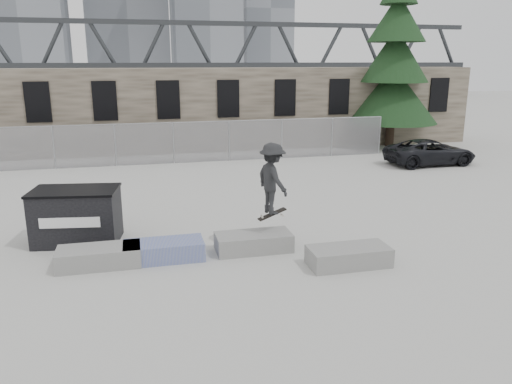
# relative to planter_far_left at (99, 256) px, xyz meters

# --- Properties ---
(ground) EXTENTS (120.00, 120.00, 0.00)m
(ground) POSITION_rel_planter_far_left_xyz_m (2.83, -0.15, -0.26)
(ground) COLOR #ACADA8
(ground) RESTS_ON ground
(stone_wall) EXTENTS (36.00, 2.58, 4.50)m
(stone_wall) POSITION_rel_planter_far_left_xyz_m (2.83, 16.09, 2.00)
(stone_wall) COLOR brown
(stone_wall) RESTS_ON ground
(chainlink_fence) EXTENTS (22.06, 0.06, 2.02)m
(chainlink_fence) POSITION_rel_planter_far_left_xyz_m (2.83, 12.35, 0.78)
(chainlink_fence) COLOR gray
(chainlink_fence) RESTS_ON ground
(planter_far_left) EXTENTS (2.00, 0.90, 0.47)m
(planter_far_left) POSITION_rel_planter_far_left_xyz_m (0.00, 0.00, 0.00)
(planter_far_left) COLOR gray
(planter_far_left) RESTS_ON ground
(planter_center_left) EXTENTS (2.00, 0.90, 0.47)m
(planter_center_left) POSITION_rel_planter_far_left_xyz_m (1.57, 0.04, 0.00)
(planter_center_left) COLOR #374CA7
(planter_center_left) RESTS_ON ground
(planter_center_right) EXTENTS (2.00, 0.90, 0.47)m
(planter_center_right) POSITION_rel_planter_far_left_xyz_m (3.93, 0.09, 0.00)
(planter_center_right) COLOR gray
(planter_center_right) RESTS_ON ground
(planter_offset) EXTENTS (2.00, 0.90, 0.47)m
(planter_offset) POSITION_rel_planter_far_left_xyz_m (5.98, -1.42, 0.00)
(planter_offset) COLOR gray
(planter_offset) RESTS_ON ground
(dumpster) EXTENTS (2.48, 1.73, 1.51)m
(dumpster) POSITION_rel_planter_far_left_xyz_m (-0.66, 1.89, 0.50)
(dumpster) COLOR black
(dumpster) RESTS_ON ground
(spruce_tree) EXTENTS (5.21, 5.21, 11.50)m
(spruce_tree) POSITION_rel_planter_far_left_xyz_m (15.62, 14.55, 4.40)
(spruce_tree) COLOR #38281E
(spruce_tree) RESTS_ON ground
(truss_bridge) EXTENTS (70.00, 3.00, 9.80)m
(truss_bridge) POSITION_rel_planter_far_left_xyz_m (12.83, 54.85, 3.87)
(truss_bridge) COLOR #2D3033
(truss_bridge) RESTS_ON ground
(suv) EXTENTS (4.43, 2.14, 1.22)m
(suv) POSITION_rel_planter_far_left_xyz_m (14.88, 9.14, 0.35)
(suv) COLOR black
(suv) RESTS_ON ground
(skateboarder) EXTENTS (1.01, 1.36, 2.05)m
(skateboarder) POSITION_rel_planter_far_left_xyz_m (4.47, 0.23, 1.65)
(skateboarder) COLOR black
(skateboarder) RESTS_ON ground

